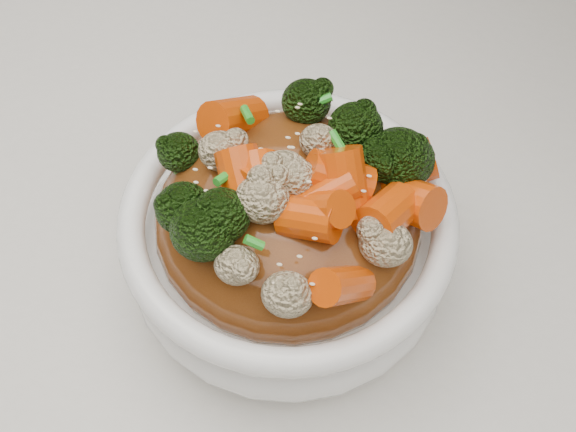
# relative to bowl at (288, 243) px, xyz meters

# --- Properties ---
(tablecloth) EXTENTS (1.20, 0.80, 0.04)m
(tablecloth) POSITION_rel_bowl_xyz_m (-0.06, -0.06, -0.06)
(tablecloth) COLOR silver
(tablecloth) RESTS_ON dining_table
(bowl) EXTENTS (0.20, 0.20, 0.08)m
(bowl) POSITION_rel_bowl_xyz_m (0.00, 0.00, 0.00)
(bowl) COLOR white
(bowl) RESTS_ON tablecloth
(sauce_base) EXTENTS (0.16, 0.16, 0.08)m
(sauce_base) POSITION_rel_bowl_xyz_m (-0.00, 0.00, 0.03)
(sauce_base) COLOR #623010
(sauce_base) RESTS_ON bowl
(carrots) EXTENTS (0.16, 0.16, 0.04)m
(carrots) POSITION_rel_bowl_xyz_m (-0.00, 0.00, 0.08)
(carrots) COLOR #D24406
(carrots) RESTS_ON sauce_base
(broccoli) EXTENTS (0.16, 0.16, 0.04)m
(broccoli) POSITION_rel_bowl_xyz_m (-0.00, 0.00, 0.08)
(broccoli) COLOR black
(broccoli) RESTS_ON sauce_base
(cauliflower) EXTENTS (0.16, 0.16, 0.03)m
(cauliflower) POSITION_rel_bowl_xyz_m (-0.00, 0.00, 0.08)
(cauliflower) COLOR #C4B086
(cauliflower) RESTS_ON sauce_base
(scallions) EXTENTS (0.12, 0.12, 0.02)m
(scallions) POSITION_rel_bowl_xyz_m (-0.00, -0.00, 0.08)
(scallions) COLOR green
(scallions) RESTS_ON sauce_base
(sesame_seeds) EXTENTS (0.14, 0.14, 0.01)m
(sesame_seeds) POSITION_rel_bowl_xyz_m (-0.00, -0.00, 0.08)
(sesame_seeds) COLOR beige
(sesame_seeds) RESTS_ON sauce_base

